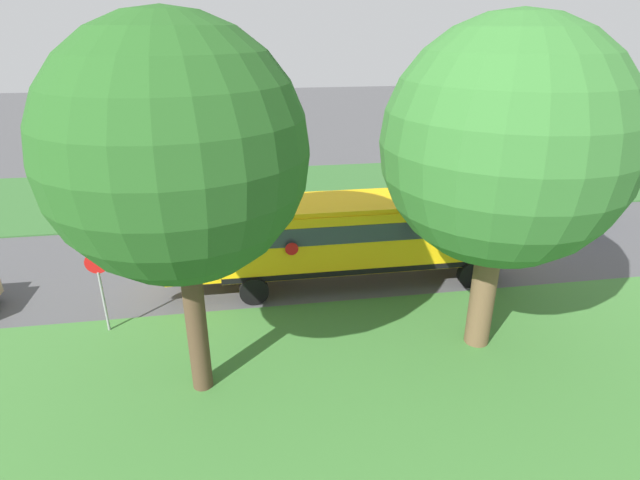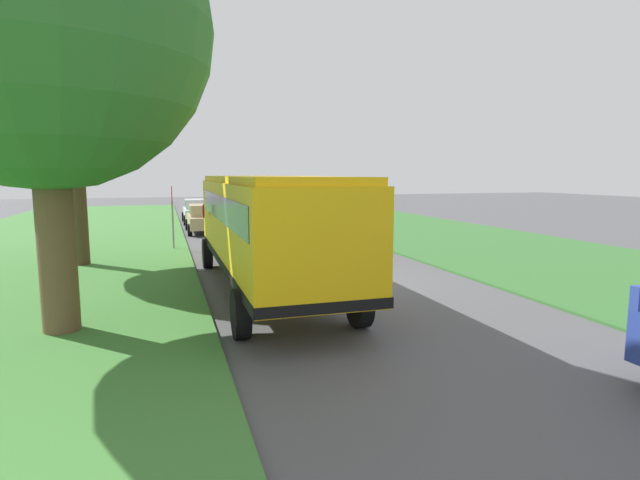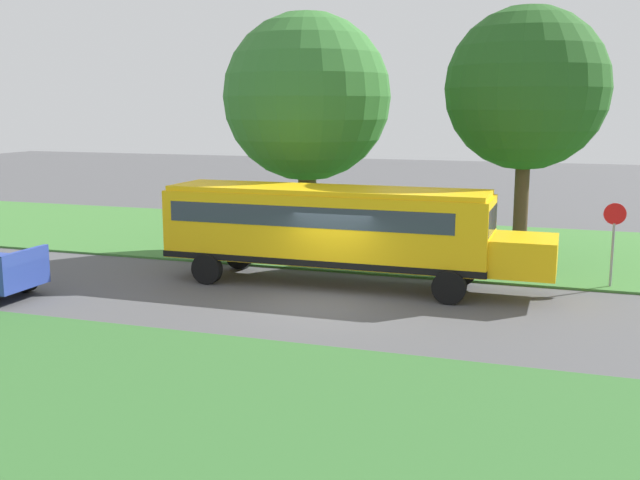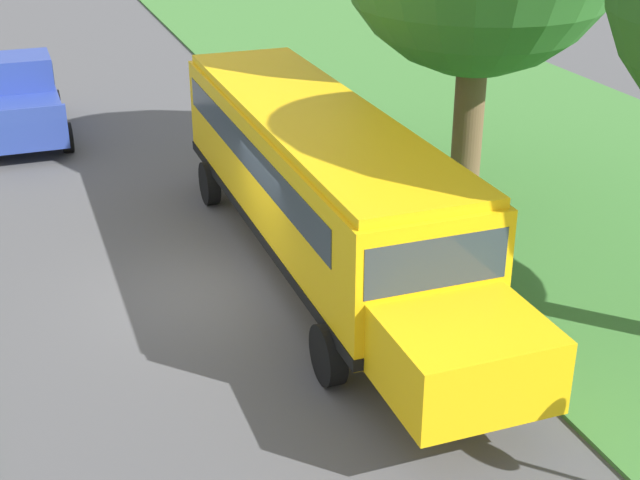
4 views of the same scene
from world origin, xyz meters
name	(u,v)px [view 2 (image 2 of 4)]	position (x,y,z in m)	size (l,w,h in m)	color
ground_plane	(339,282)	(0.00, 0.00, 0.00)	(120.00, 120.00, 0.00)	#4C4C4F
grass_far_side	(579,265)	(9.00, 0.00, 0.04)	(10.00, 80.00, 0.07)	#33662D
school_bus	(264,221)	(-2.31, -0.32, 1.92)	(2.84, 12.42, 3.16)	yellow
car_tan_nearest	(205,217)	(-2.80, 14.36, 0.88)	(2.02, 4.40, 1.56)	tan
car_silver_middle	(198,210)	(-2.80, 20.26, 0.88)	(2.02, 4.40, 1.56)	#B7B7BC
car_black_furthest	(261,203)	(2.80, 27.36, 0.88)	(2.02, 4.40, 1.56)	black
oak_tree_beside_bus	(36,20)	(-7.04, -2.98, 6.05)	(6.38, 6.38, 9.26)	brown
oak_tree_roadside_mid	(73,78)	(-7.65, 5.04, 6.40)	(5.80, 5.80, 9.24)	#4C3826
stop_sign	(172,209)	(-4.60, 8.15, 1.74)	(0.08, 0.68, 2.74)	gray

